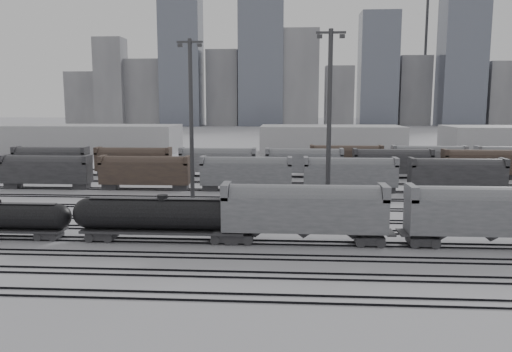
# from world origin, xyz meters

# --- Properties ---
(ground) EXTENTS (900.00, 900.00, 0.00)m
(ground) POSITION_xyz_m (0.00, 0.00, 0.00)
(ground) COLOR silver
(ground) RESTS_ON ground
(tracks) EXTENTS (220.00, 71.50, 0.16)m
(tracks) POSITION_xyz_m (0.00, 17.50, 0.08)
(tracks) COLOR black
(tracks) RESTS_ON ground
(tank_car_b) EXTENTS (19.15, 3.19, 4.73)m
(tank_car_b) POSITION_xyz_m (-15.06, 1.00, 2.74)
(tank_car_b) COLOR #242427
(tank_car_b) RESTS_ON ground
(hopper_car_a) EXTENTS (16.83, 3.34, 6.02)m
(hopper_car_a) POSITION_xyz_m (-0.40, 1.00, 3.72)
(hopper_car_a) COLOR #242427
(hopper_car_a) RESTS_ON ground
(hopper_car_b) EXTENTS (16.89, 3.36, 6.04)m
(hopper_car_b) POSITION_xyz_m (18.38, 1.00, 3.73)
(hopper_car_b) COLOR #242427
(hopper_car_b) RESTS_ON ground
(light_mast_b) EXTENTS (3.76, 0.60, 23.48)m
(light_mast_b) POSITION_xyz_m (-16.21, 22.93, 12.46)
(light_mast_b) COLOR #343436
(light_mast_b) RESTS_ON ground
(light_mast_c) EXTENTS (3.80, 0.61, 23.73)m
(light_mast_c) POSITION_xyz_m (3.19, 16.44, 12.59)
(light_mast_c) COLOR #343436
(light_mast_c) RESTS_ON ground
(bg_string_near) EXTENTS (151.00, 3.00, 5.60)m
(bg_string_near) POSITION_xyz_m (8.00, 32.00, 2.80)
(bg_string_near) COLOR gray
(bg_string_near) RESTS_ON ground
(bg_string_mid) EXTENTS (151.00, 3.00, 5.60)m
(bg_string_mid) POSITION_xyz_m (18.00, 48.00, 2.80)
(bg_string_mid) COLOR #242427
(bg_string_mid) RESTS_ON ground
(bg_string_far) EXTENTS (66.00, 3.00, 5.60)m
(bg_string_far) POSITION_xyz_m (35.50, 56.00, 2.80)
(bg_string_far) COLOR #4A3A2F
(bg_string_far) RESTS_ON ground
(warehouse_left) EXTENTS (50.00, 18.00, 8.00)m
(warehouse_left) POSITION_xyz_m (-60.00, 95.00, 4.00)
(warehouse_left) COLOR #ADADB0
(warehouse_left) RESTS_ON ground
(warehouse_mid) EXTENTS (40.00, 18.00, 8.00)m
(warehouse_mid) POSITION_xyz_m (10.00, 95.00, 4.00)
(warehouse_mid) COLOR #ADADB0
(warehouse_mid) RESTS_ON ground
(warehouse_right) EXTENTS (35.00, 18.00, 8.00)m
(warehouse_right) POSITION_xyz_m (60.00, 95.00, 4.00)
(warehouse_right) COLOR #ADADB0
(warehouse_right) RESTS_ON ground
(skyline) EXTENTS (316.00, 22.40, 95.00)m
(skyline) POSITION_xyz_m (10.84, 280.00, 34.73)
(skyline) COLOR #99999C
(skyline) RESTS_ON ground
(crane_left) EXTENTS (42.00, 1.80, 100.00)m
(crane_left) POSITION_xyz_m (-28.74, 305.00, 57.39)
(crane_left) COLOR #343436
(crane_left) RESTS_ON ground
(crane_right) EXTENTS (42.00, 1.80, 100.00)m
(crane_right) POSITION_xyz_m (91.26, 305.00, 57.39)
(crane_right) COLOR #343436
(crane_right) RESTS_ON ground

